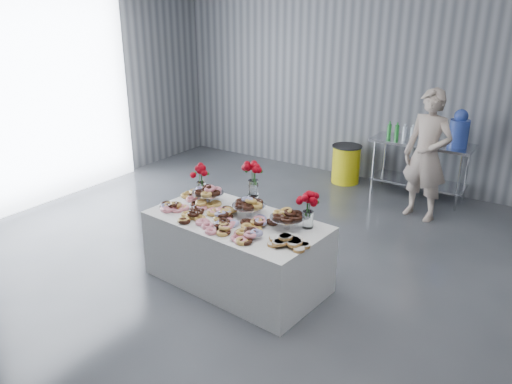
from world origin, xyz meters
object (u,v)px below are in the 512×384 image
trash_barrel (346,164)px  person (427,155)px  display_table (237,251)px  prep_table (420,159)px  water_jug (459,130)px

trash_barrel → person: bearing=-26.5°
display_table → person: bearing=68.6°
prep_table → trash_barrel: prep_table is taller
prep_table → trash_barrel: size_ratio=2.33×
water_jug → trash_barrel: 1.91m
water_jug → person: bearing=-106.5°
display_table → trash_barrel: size_ratio=2.95×
display_table → water_jug: (1.36, 3.65, 0.77)m
display_table → trash_barrel: (-0.36, 3.65, -0.05)m
display_table → person: (1.14, 2.90, 0.54)m
water_jug → display_table: bearing=-110.4°
display_table → prep_table: 3.76m
water_jug → trash_barrel: (-1.72, 0.00, -0.83)m
trash_barrel → display_table: bearing=-84.3°
display_table → trash_barrel: display_table is taller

